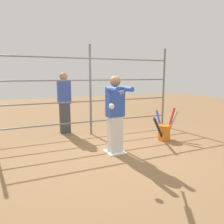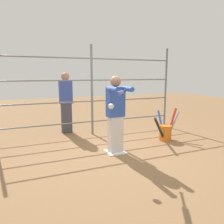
{
  "view_description": "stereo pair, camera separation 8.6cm",
  "coord_description": "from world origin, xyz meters",
  "px_view_note": "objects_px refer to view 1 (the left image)",
  "views": [
    {
      "loc": [
        1.92,
        4.11,
        1.66
      ],
      "look_at": [
        0.2,
        0.29,
        0.95
      ],
      "focal_mm": 35.0,
      "sensor_mm": 36.0,
      "label": 1
    },
    {
      "loc": [
        1.84,
        4.14,
        1.66
      ],
      "look_at": [
        0.2,
        0.29,
        0.95
      ],
      "focal_mm": 35.0,
      "sensor_mm": 36.0,
      "label": 2
    }
  ],
  "objects_px": {
    "batter": "(115,112)",
    "softball_in_flight": "(112,106)",
    "baseball_bat_swinging": "(121,93)",
    "bystander_behind_fence": "(64,102)",
    "bat_bucket": "(164,131)"
  },
  "relations": [
    {
      "from": "bat_bucket",
      "to": "batter",
      "type": "bearing_deg",
      "value": 12.41
    },
    {
      "from": "baseball_bat_swinging",
      "to": "softball_in_flight",
      "type": "relative_size",
      "value": 8.25
    },
    {
      "from": "bystander_behind_fence",
      "to": "baseball_bat_swinging",
      "type": "bearing_deg",
      "value": 96.26
    },
    {
      "from": "batter",
      "to": "bystander_behind_fence",
      "type": "bearing_deg",
      "value": -72.93
    },
    {
      "from": "batter",
      "to": "bystander_behind_fence",
      "type": "xyz_separation_m",
      "value": [
        0.63,
        -2.06,
        0.01
      ]
    },
    {
      "from": "batter",
      "to": "bystander_behind_fence",
      "type": "height_order",
      "value": "bystander_behind_fence"
    },
    {
      "from": "baseball_bat_swinging",
      "to": "bystander_behind_fence",
      "type": "xyz_separation_m",
      "value": [
        0.32,
        -2.95,
        -0.48
      ]
    },
    {
      "from": "batter",
      "to": "softball_in_flight",
      "type": "xyz_separation_m",
      "value": [
        0.41,
        0.72,
        0.24
      ]
    },
    {
      "from": "batter",
      "to": "bat_bucket",
      "type": "xyz_separation_m",
      "value": [
        -1.55,
        -0.34,
        -0.65
      ]
    },
    {
      "from": "batter",
      "to": "softball_in_flight",
      "type": "relative_size",
      "value": 17.12
    },
    {
      "from": "baseball_bat_swinging",
      "to": "softball_in_flight",
      "type": "bearing_deg",
      "value": -59.96
    },
    {
      "from": "baseball_bat_swinging",
      "to": "softball_in_flight",
      "type": "distance_m",
      "value": 0.31
    },
    {
      "from": "batter",
      "to": "softball_in_flight",
      "type": "height_order",
      "value": "batter"
    },
    {
      "from": "bat_bucket",
      "to": "bystander_behind_fence",
      "type": "bearing_deg",
      "value": -38.27
    },
    {
      "from": "baseball_bat_swinging",
      "to": "bat_bucket",
      "type": "height_order",
      "value": "baseball_bat_swinging"
    }
  ]
}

